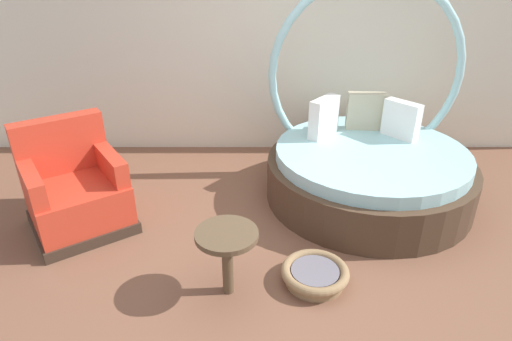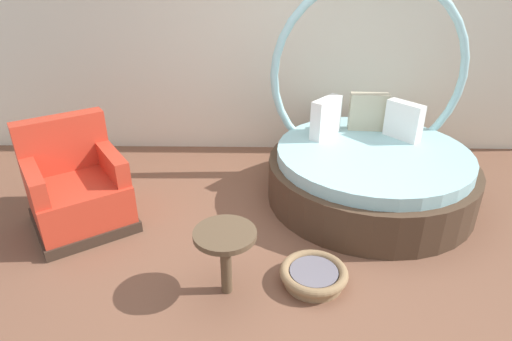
{
  "view_description": "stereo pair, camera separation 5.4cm",
  "coord_description": "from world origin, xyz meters",
  "px_view_note": "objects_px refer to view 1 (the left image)",
  "views": [
    {
      "loc": [
        -0.28,
        -2.8,
        2.23
      ],
      "look_at": [
        -0.28,
        0.5,
        0.55
      ],
      "focal_mm": 30.48,
      "sensor_mm": 36.0,
      "label": 1
    },
    {
      "loc": [
        -0.23,
        -2.8,
        2.23
      ],
      "look_at": [
        -0.28,
        0.5,
        0.55
      ],
      "focal_mm": 30.48,
      "sensor_mm": 36.0,
      "label": 2
    }
  ],
  "objects_px": {
    "red_armchair": "(76,192)",
    "side_table": "(227,243)",
    "pet_basket": "(315,274)",
    "round_daybed": "(368,160)"
  },
  "relations": [
    {
      "from": "pet_basket",
      "to": "side_table",
      "type": "relative_size",
      "value": 0.98
    },
    {
      "from": "pet_basket",
      "to": "side_table",
      "type": "xyz_separation_m",
      "value": [
        -0.64,
        -0.1,
        0.35
      ]
    },
    {
      "from": "red_armchair",
      "to": "pet_basket",
      "type": "height_order",
      "value": "red_armchair"
    },
    {
      "from": "pet_basket",
      "to": "side_table",
      "type": "distance_m",
      "value": 0.74
    },
    {
      "from": "round_daybed",
      "to": "red_armchair",
      "type": "distance_m",
      "value": 2.75
    },
    {
      "from": "round_daybed",
      "to": "side_table",
      "type": "distance_m",
      "value": 1.94
    },
    {
      "from": "round_daybed",
      "to": "pet_basket",
      "type": "xyz_separation_m",
      "value": [
        -0.67,
        -1.34,
        -0.3
      ]
    },
    {
      "from": "pet_basket",
      "to": "round_daybed",
      "type": "bearing_deg",
      "value": 63.45
    },
    {
      "from": "red_armchair",
      "to": "side_table",
      "type": "distance_m",
      "value": 1.64
    },
    {
      "from": "red_armchair",
      "to": "side_table",
      "type": "relative_size",
      "value": 2.13
    }
  ]
}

